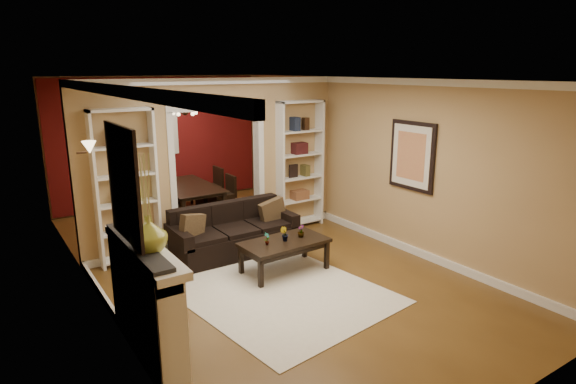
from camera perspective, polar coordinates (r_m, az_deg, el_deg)
floor at (r=7.40m, az=-3.99°, el=-8.16°), size 8.00×8.00×0.00m
ceiling at (r=6.84m, az=-4.39°, el=13.22°), size 8.00×8.00×0.00m
wall_back at (r=10.61m, az=-15.01°, el=5.87°), size 8.00×0.00×8.00m
wall_front at (r=4.17m, az=24.53°, el=-7.89°), size 8.00×0.00×8.00m
wall_left at (r=6.24m, az=-22.43°, el=-0.51°), size 0.00×8.00×8.00m
wall_right at (r=8.32m, az=9.44°, el=3.91°), size 0.00×8.00×8.00m
partition_wall at (r=8.04m, az=-8.43°, el=3.60°), size 4.50×0.15×2.70m
red_back_panel at (r=10.59m, az=-14.94°, el=5.69°), size 4.44×0.04×2.64m
dining_window at (r=10.52m, az=-14.95°, el=6.90°), size 0.78×0.03×0.98m
area_rug at (r=6.58m, az=-2.33°, el=-11.08°), size 2.62×3.40×0.01m
sofa at (r=7.59m, az=-6.40°, el=-4.52°), size 1.98×0.85×0.77m
pillow_left at (r=7.24m, az=-11.30°, el=-4.02°), size 0.43×0.25×0.41m
pillow_right at (r=7.84m, az=-1.83°, el=-2.24°), size 0.43×0.14×0.43m
coffee_table at (r=6.95m, az=-0.43°, el=-7.61°), size 1.26×0.71×0.47m
plant_left at (r=6.69m, az=-2.51°, el=-5.55°), size 0.11×0.10×0.18m
plant_center at (r=6.83m, az=-0.44°, el=-5.01°), size 0.14×0.14×0.20m
plant_right at (r=6.99m, az=1.54°, el=-4.66°), size 0.11×0.11×0.18m
bookshelf_left at (r=7.41m, az=-18.66°, el=0.47°), size 0.90×0.30×2.30m
bookshelf_right at (r=8.71m, az=1.36°, el=3.23°), size 0.90×0.30×2.30m
fireplace at (r=5.15m, az=-16.29°, el=-12.20°), size 0.32×1.70×1.16m
vase at (r=4.68m, az=-16.18°, el=-4.84°), size 0.35×0.35×0.36m
mirror at (r=4.71m, az=-18.95°, el=0.89°), size 0.03×0.95×1.10m
wall_sconce at (r=6.69m, az=-22.97°, el=4.61°), size 0.18×0.18×0.22m
framed_art at (r=7.57m, az=14.45°, el=4.16°), size 0.04×0.85×1.05m
dining_table at (r=9.69m, az=-11.59°, el=-0.99°), size 1.77×0.99×0.62m
dining_chair_nw at (r=9.21m, az=-14.07°, el=-1.25°), size 0.53×0.53×0.84m
dining_chair_ne at (r=9.62m, az=-7.91°, el=-0.36°), size 0.43×0.43×0.82m
dining_chair_sw at (r=9.77m, az=-15.27°, el=-0.64°), size 0.49×0.49×0.77m
dining_chair_se at (r=10.14m, az=-9.41°, el=0.51°), size 0.57×0.57×0.87m
chandelier at (r=9.32m, az=-12.62°, el=9.04°), size 0.50×0.50×0.30m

